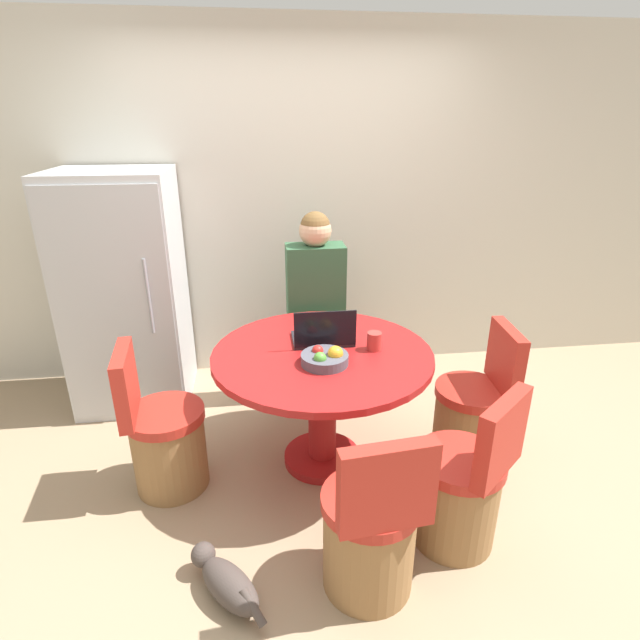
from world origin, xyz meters
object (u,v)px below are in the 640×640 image
Objects in this scene: chair_near_right_corner at (460,491)px; cat at (226,582)px; refrigerator at (126,292)px; person_seated at (315,296)px; chair_near_camera at (371,534)px; fruit_bowl at (325,358)px; laptop at (323,336)px; chair_left_side at (165,441)px; chair_right_side at (472,416)px; dining_table at (322,379)px.

chair_near_right_corner reaches higher than cat.
person_seated is (1.31, -0.10, -0.05)m from refrigerator.
chair_near_camera is (-0.49, -0.20, 0.00)m from chair_near_right_corner.
fruit_bowl is (-0.09, 0.74, 0.48)m from chair_near_camera.
laptop is at bearing -33.10° from refrigerator.
chair_left_side is 1.06m from laptop.
chair_near_camera is (0.98, -0.80, 0.00)m from chair_left_side.
fruit_bowl is at bearing -80.53° from chair_right_side.
person_seated is at bearing 86.30° from fruit_bowl.
dining_table is 0.94m from chair_left_side.
person_seated is 0.99m from fruit_bowl.
cat is at bearing -126.59° from fruit_bowl.
dining_table is at bearing -90.00° from chair_near_camera.
cat is (0.71, -1.81, -0.74)m from refrigerator.
chair_near_camera is at bearing -130.17° from cat.
refrigerator reaches higher than chair_left_side.
laptop is at bearing -83.14° from chair_left_side.
cat is (-1.11, -0.18, -0.21)m from chair_near_right_corner.
chair_left_side is 2.47× the size of laptop.
person_seated is at bearing -111.25° from chair_near_right_corner.
chair_left_side is at bearing -44.78° from chair_near_camera.
laptop reaches higher than chair_near_camera.
chair_right_side is 1.02m from laptop.
cat is (-0.53, -0.72, -0.69)m from fruit_bowl.
chair_right_side is at bearing -4.98° from dining_table.
chair_left_side is at bearing -84.44° from chair_right_side.
person_seated is 3.94× the size of laptop.
refrigerator is at bearing -110.49° from chair_right_side.
refrigerator is at bearing -16.48° from cat.
person_seated reaches higher than chair_near_camera.
dining_table is 0.90× the size of person_seated.
chair_near_right_corner is at bearing -50.10° from dining_table.
chair_near_right_corner is 1.00× the size of chair_right_side.
chair_near_right_corner is at bearing 108.65° from person_seated.
chair_near_camera is at bearing -135.22° from chair_left_side.
chair_right_side is 2.47× the size of laptop.
refrigerator is 1.66m from fruit_bowl.
fruit_bowl is at bearing -82.85° from chair_near_right_corner.
chair_right_side reaches higher than fruit_bowl.
person_seated is (-0.83, 0.92, 0.47)m from chair_right_side.
refrigerator is 2.43m from chair_right_side.
laptop reaches higher than chair_left_side.
chair_near_right_corner is (0.57, -0.69, -0.27)m from dining_table.
chair_near_right_corner and chair_near_camera have the same top height.
chair_right_side is 2.08× the size of cat.
chair_near_camera is (0.09, -0.89, -0.27)m from dining_table.
person_seated is at bearing -4.51° from refrigerator.
fruit_bowl is at bearing -91.69° from dining_table.
cat is at bearing 70.70° from person_seated.
chair_near_right_corner is at bearing 124.63° from laptop.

